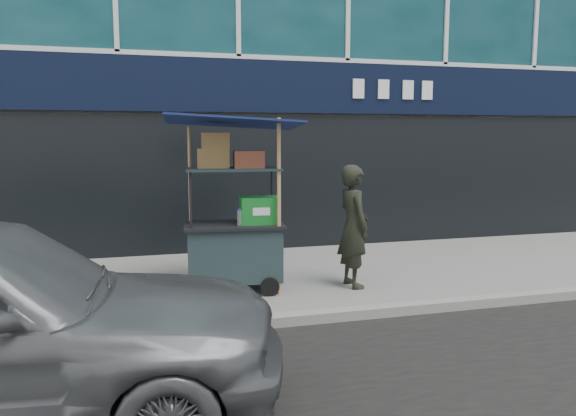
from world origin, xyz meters
name	(u,v)px	position (x,y,z in m)	size (l,w,h in m)	color
ground	(305,317)	(0.00, 0.00, 0.00)	(80.00, 80.00, 0.00)	slate
curb	(311,318)	(0.00, -0.20, 0.06)	(80.00, 0.18, 0.12)	gray
vendor_cart	(235,230)	(-0.55, 1.34, 0.81)	(1.82, 1.37, 2.32)	black
vendor_man	(353,226)	(1.03, 1.10, 0.83)	(0.61, 0.40, 1.67)	black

